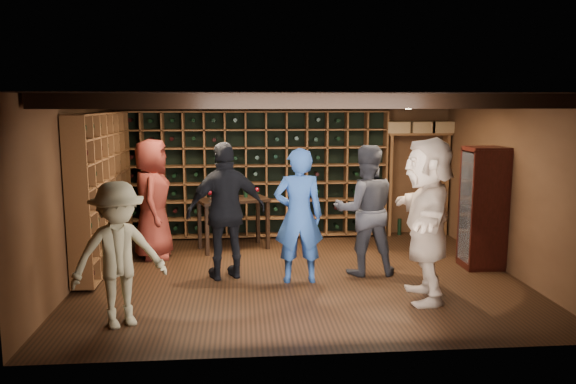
{
  "coord_description": "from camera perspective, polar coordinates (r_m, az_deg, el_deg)",
  "views": [
    {
      "loc": [
        -0.79,
        -7.56,
        2.4
      ],
      "look_at": [
        -0.14,
        0.2,
        1.16
      ],
      "focal_mm": 35.0,
      "sensor_mm": 36.0,
      "label": 1
    }
  ],
  "objects": [
    {
      "name": "wine_rack_back",
      "position": [
        9.97,
        -3.25,
        1.82
      ],
      "size": [
        4.65,
        0.3,
        2.2
      ],
      "color": "brown",
      "rests_on": "ground"
    },
    {
      "name": "crate_shelf",
      "position": [
        10.41,
        13.13,
        4.22
      ],
      "size": [
        1.2,
        0.32,
        2.07
      ],
      "color": "brown",
      "rests_on": "ground"
    },
    {
      "name": "wine_rack_left",
      "position": [
        8.72,
        -18.3,
        0.33
      ],
      "size": [
        0.3,
        2.65,
        2.2
      ],
      "color": "brown",
      "rests_on": "ground"
    },
    {
      "name": "tasting_table",
      "position": [
        9.26,
        -5.61,
        -1.26
      ],
      "size": [
        1.24,
        0.89,
        1.13
      ],
      "rotation": [
        0.0,
        0.0,
        0.32
      ],
      "color": "black",
      "rests_on": "ground"
    },
    {
      "name": "man_grey_suit",
      "position": [
        7.93,
        7.85,
        -1.85
      ],
      "size": [
        0.89,
        0.7,
        1.83
      ],
      "primitive_type": "imported",
      "rotation": [
        0.0,
        0.0,
        3.13
      ],
      "color": "black",
      "rests_on": "ground"
    },
    {
      "name": "ground",
      "position": [
        7.97,
        1.11,
        -8.5
      ],
      "size": [
        6.0,
        6.0,
        0.0
      ],
      "primitive_type": "plane",
      "color": "black",
      "rests_on": "ground"
    },
    {
      "name": "display_cabinet",
      "position": [
        8.65,
        19.18,
        -1.76
      ],
      "size": [
        0.55,
        0.5,
        1.75
      ],
      "color": "black",
      "rests_on": "ground"
    },
    {
      "name": "guest_woman_black",
      "position": [
        7.7,
        -6.28,
        -1.93
      ],
      "size": [
        1.19,
        0.78,
        1.89
      ],
      "primitive_type": "imported",
      "rotation": [
        0.0,
        0.0,
        3.45
      ],
      "color": "black",
      "rests_on": "ground"
    },
    {
      "name": "room_shell",
      "position": [
        7.65,
        1.13,
        9.18
      ],
      "size": [
        6.0,
        6.0,
        6.0
      ],
      "color": "#50301B",
      "rests_on": "ground"
    },
    {
      "name": "guest_red_floral",
      "position": [
        8.93,
        -13.61,
        -0.7
      ],
      "size": [
        0.64,
        0.94,
        1.86
      ],
      "primitive_type": "imported",
      "rotation": [
        0.0,
        0.0,
        1.63
      ],
      "color": "maroon",
      "rests_on": "ground"
    },
    {
      "name": "man_blue_shirt",
      "position": [
        7.5,
        1.09,
        -2.44
      ],
      "size": [
        0.66,
        0.44,
        1.82
      ],
      "primitive_type": "imported",
      "rotation": [
        0.0,
        0.0,
        3.14
      ],
      "color": "navy",
      "rests_on": "ground"
    },
    {
      "name": "guest_beige",
      "position": [
        7.02,
        13.95,
        -2.73
      ],
      "size": [
        0.88,
        1.93,
        2.0
      ],
      "primitive_type": "imported",
      "rotation": [
        0.0,
        0.0,
        4.55
      ],
      "color": "tan",
      "rests_on": "ground"
    },
    {
      "name": "guest_khaki",
      "position": [
        6.31,
        -16.82,
        -6.13
      ],
      "size": [
        1.18,
        0.99,
        1.58
      ],
      "primitive_type": "imported",
      "rotation": [
        0.0,
        0.0,
        0.47
      ],
      "color": "gray",
      "rests_on": "ground"
    }
  ]
}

